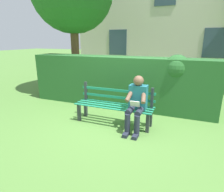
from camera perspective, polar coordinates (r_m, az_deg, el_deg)
name	(u,v)px	position (r m, az deg, el deg)	size (l,w,h in m)	color
ground	(114,123)	(4.58, 0.47, -8.08)	(60.00, 60.00, 0.00)	#517F38
park_bench	(115,105)	(4.47, 0.77, -2.72)	(1.83, 0.48, 0.89)	#2D3338
person_seated	(137,102)	(4.10, 7.31, -1.83)	(0.44, 0.73, 1.18)	#1E6672
hedge_backdrop	(119,80)	(5.59, 2.10, 4.63)	(5.32, 0.80, 1.55)	#265B28
building_facade	(168,14)	(10.77, 16.36, 22.45)	(8.56, 2.86, 6.28)	beige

